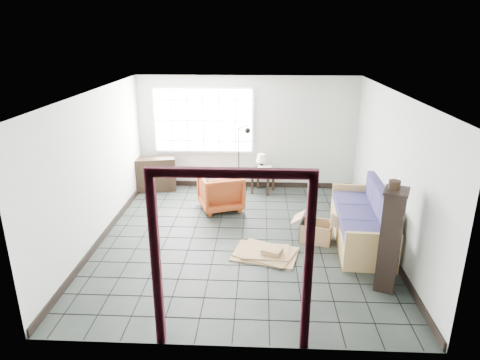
# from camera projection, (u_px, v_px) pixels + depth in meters

# --- Properties ---
(ground) EXTENTS (5.50, 5.50, 0.00)m
(ground) POSITION_uv_depth(u_px,v_px,m) (242.00, 239.00, 7.65)
(ground) COLOR black
(ground) RESTS_ON ground
(room_shell) EXTENTS (5.02, 5.52, 2.61)m
(room_shell) POSITION_uv_depth(u_px,v_px,m) (242.00, 148.00, 7.12)
(room_shell) COLOR silver
(room_shell) RESTS_ON ground
(window_panel) EXTENTS (2.32, 0.08, 1.52)m
(window_panel) POSITION_uv_depth(u_px,v_px,m) (203.00, 120.00, 9.71)
(window_panel) COLOR silver
(window_panel) RESTS_ON ground
(doorway_trim) EXTENTS (1.80, 0.08, 2.20)m
(doorway_trim) POSITION_uv_depth(u_px,v_px,m) (231.00, 240.00, 4.65)
(doorway_trim) COLOR #3B0D17
(doorway_trim) RESTS_ON ground
(futon_sofa) EXTENTS (0.98, 2.26, 0.98)m
(futon_sofa) POSITION_uv_depth(u_px,v_px,m) (365.00, 222.00, 7.49)
(futon_sofa) COLOR #A4864A
(futon_sofa) RESTS_ON ground
(armchair) EXTENTS (1.04, 1.01, 0.85)m
(armchair) POSITION_uv_depth(u_px,v_px,m) (220.00, 190.00, 8.83)
(armchair) COLOR maroon
(armchair) RESTS_ON ground
(side_table) EXTENTS (0.60, 0.60, 0.52)m
(side_table) POSITION_uv_depth(u_px,v_px,m) (263.00, 174.00, 9.76)
(side_table) COLOR black
(side_table) RESTS_ON ground
(table_lamp) EXTENTS (0.31, 0.31, 0.37)m
(table_lamp) POSITION_uv_depth(u_px,v_px,m) (262.00, 159.00, 9.70)
(table_lamp) COLOR black
(table_lamp) RESTS_ON side_table
(projector) EXTENTS (0.34, 0.28, 0.11)m
(projector) POSITION_uv_depth(u_px,v_px,m) (264.00, 169.00, 9.65)
(projector) COLOR silver
(projector) RESTS_ON side_table
(floor_lamp) EXTENTS (0.43, 0.37, 1.61)m
(floor_lamp) POSITION_uv_depth(u_px,v_px,m) (243.00, 157.00, 9.57)
(floor_lamp) COLOR black
(floor_lamp) RESTS_ON ground
(console_shelf) EXTENTS (1.06, 0.60, 0.78)m
(console_shelf) POSITION_uv_depth(u_px,v_px,m) (154.00, 174.00, 9.88)
(console_shelf) COLOR black
(console_shelf) RESTS_ON ground
(tall_shelf) EXTENTS (0.45, 0.50, 1.51)m
(tall_shelf) POSITION_uv_depth(u_px,v_px,m) (391.00, 239.00, 5.99)
(tall_shelf) COLOR black
(tall_shelf) RESTS_ON ground
(pot) EXTENTS (0.18, 0.18, 0.12)m
(pot) POSITION_uv_depth(u_px,v_px,m) (394.00, 185.00, 5.75)
(pot) COLOR black
(pot) RESTS_ON tall_shelf
(open_box) EXTENTS (0.93, 0.62, 0.48)m
(open_box) POSITION_uv_depth(u_px,v_px,m) (316.00, 231.00, 7.56)
(open_box) COLOR #AA7852
(open_box) RESTS_ON ground
(cardboard_pile) EXTENTS (1.19, 1.00, 0.15)m
(cardboard_pile) POSITION_uv_depth(u_px,v_px,m) (266.00, 253.00, 7.11)
(cardboard_pile) COLOR #AA7852
(cardboard_pile) RESTS_ON ground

